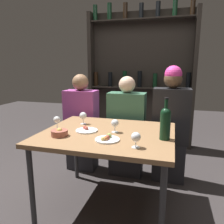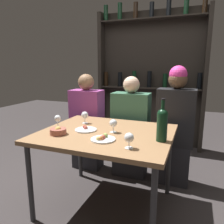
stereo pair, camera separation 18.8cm
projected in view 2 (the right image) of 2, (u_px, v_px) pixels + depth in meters
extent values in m
plane|color=#332D2D|center=(107.00, 205.00, 2.07)|extent=(10.00, 10.00, 0.00)
cube|color=olive|center=(106.00, 134.00, 1.92)|extent=(1.14, 0.95, 0.04)
cylinder|color=#2D2D30|center=(30.00, 184.00, 1.80)|extent=(0.04, 0.04, 0.69)
cylinder|color=#2D2D30|center=(153.00, 213.00, 1.44)|extent=(0.04, 0.04, 0.69)
cylinder|color=#2D2D30|center=(80.00, 149.00, 2.56)|extent=(0.04, 0.04, 0.69)
cylinder|color=#2D2D30|center=(169.00, 162.00, 2.20)|extent=(0.04, 0.04, 0.69)
cube|color=#28231E|center=(150.00, 80.00, 3.57)|extent=(1.65, 0.02, 2.14)
cube|color=#28231E|center=(102.00, 79.00, 3.77)|extent=(0.06, 0.18, 2.14)
cube|color=#28231E|center=(205.00, 82.00, 3.18)|extent=(0.06, 0.18, 2.14)
cube|color=#28231E|center=(149.00, 88.00, 3.50)|extent=(1.57, 0.18, 0.02)
cylinder|color=black|center=(106.00, 79.00, 3.74)|extent=(0.07, 0.07, 0.23)
cylinder|color=black|center=(120.00, 79.00, 3.64)|extent=(0.07, 0.07, 0.23)
cylinder|color=black|center=(134.00, 79.00, 3.56)|extent=(0.07, 0.07, 0.25)
cylinder|color=black|center=(150.00, 79.00, 3.48)|extent=(0.07, 0.07, 0.25)
cylinder|color=black|center=(165.00, 81.00, 3.38)|extent=(0.07, 0.07, 0.22)
cylinder|color=black|center=(182.00, 81.00, 3.29)|extent=(0.07, 0.07, 0.23)
cylinder|color=black|center=(200.00, 81.00, 3.21)|extent=(0.07, 0.07, 0.24)
cube|color=#28231E|center=(151.00, 19.00, 3.28)|extent=(1.57, 0.18, 0.02)
cylinder|color=black|center=(106.00, 13.00, 3.51)|extent=(0.07, 0.07, 0.24)
cylinder|color=black|center=(120.00, 12.00, 3.42)|extent=(0.07, 0.07, 0.26)
cylinder|color=black|center=(136.00, 11.00, 3.35)|extent=(0.07, 0.07, 0.25)
cylinder|color=black|center=(152.00, 10.00, 3.26)|extent=(0.07, 0.07, 0.22)
cylinder|color=black|center=(169.00, 8.00, 3.16)|extent=(0.07, 0.07, 0.23)
cylinder|color=black|center=(186.00, 7.00, 3.09)|extent=(0.07, 0.07, 0.23)
cylinder|color=black|center=(205.00, 5.00, 3.00)|extent=(0.07, 0.07, 0.23)
cylinder|color=black|center=(162.00, 128.00, 1.67)|extent=(0.08, 0.08, 0.21)
sphere|color=black|center=(163.00, 114.00, 1.64)|extent=(0.08, 0.08, 0.08)
cylinder|color=black|center=(163.00, 107.00, 1.63)|extent=(0.03, 0.03, 0.11)
cylinder|color=black|center=(163.00, 99.00, 1.62)|extent=(0.03, 0.03, 0.01)
cylinder|color=silver|center=(129.00, 148.00, 1.54)|extent=(0.06, 0.06, 0.00)
cylinder|color=silver|center=(129.00, 144.00, 1.53)|extent=(0.01, 0.01, 0.06)
sphere|color=silver|center=(129.00, 138.00, 1.52)|extent=(0.07, 0.07, 0.07)
cylinder|color=silver|center=(113.00, 132.00, 1.90)|extent=(0.06, 0.06, 0.00)
cylinder|color=silver|center=(113.00, 129.00, 1.90)|extent=(0.01, 0.01, 0.06)
sphere|color=silver|center=(113.00, 123.00, 1.89)|extent=(0.07, 0.07, 0.07)
cylinder|color=silver|center=(58.00, 128.00, 2.04)|extent=(0.06, 0.06, 0.00)
cylinder|color=silver|center=(58.00, 124.00, 2.03)|extent=(0.01, 0.01, 0.07)
sphere|color=silver|center=(58.00, 118.00, 2.02)|extent=(0.06, 0.06, 0.06)
cylinder|color=silver|center=(85.00, 123.00, 2.20)|extent=(0.06, 0.06, 0.00)
cylinder|color=silver|center=(85.00, 120.00, 2.20)|extent=(0.01, 0.01, 0.06)
sphere|color=silver|center=(85.00, 115.00, 2.18)|extent=(0.07, 0.07, 0.07)
cylinder|color=silver|center=(103.00, 139.00, 1.71)|extent=(0.19, 0.19, 0.01)
sphere|color=#C67038|center=(101.00, 138.00, 1.68)|extent=(0.04, 0.04, 0.04)
sphere|color=#99B256|center=(105.00, 136.00, 1.74)|extent=(0.04, 0.04, 0.04)
sphere|color=#B74C3D|center=(103.00, 137.00, 1.70)|extent=(0.04, 0.04, 0.04)
sphere|color=#E5BC66|center=(98.00, 138.00, 1.68)|extent=(0.04, 0.04, 0.04)
cylinder|color=silver|center=(86.00, 130.00, 1.96)|extent=(0.20, 0.20, 0.01)
sphere|color=#B74C3D|center=(85.00, 127.00, 2.00)|extent=(0.03, 0.03, 0.03)
sphere|color=#B74C3D|center=(86.00, 128.00, 1.96)|extent=(0.03, 0.03, 0.03)
sphere|color=#C67038|center=(86.00, 128.00, 1.97)|extent=(0.02, 0.02, 0.02)
cylinder|color=#995142|center=(58.00, 131.00, 1.85)|extent=(0.14, 0.14, 0.05)
sphere|color=gold|center=(58.00, 130.00, 1.84)|extent=(0.05, 0.05, 0.05)
cube|color=#26262B|center=(88.00, 150.00, 2.83)|extent=(0.35, 0.22, 0.45)
cube|color=#9E3F8C|center=(87.00, 112.00, 2.73)|extent=(0.39, 0.22, 0.56)
sphere|color=#8C6647|center=(86.00, 82.00, 2.65)|extent=(0.20, 0.20, 0.20)
cube|color=#26262B|center=(130.00, 157.00, 2.63)|extent=(0.38, 0.22, 0.45)
cube|color=#38664C|center=(131.00, 116.00, 2.53)|extent=(0.43, 0.22, 0.55)
sphere|color=beige|center=(131.00, 85.00, 2.45)|extent=(0.19, 0.19, 0.19)
cube|color=#26262B|center=(173.00, 163.00, 2.45)|extent=(0.36, 0.22, 0.45)
cube|color=black|center=(175.00, 117.00, 2.34)|extent=(0.40, 0.22, 0.61)
sphere|color=brown|center=(178.00, 80.00, 2.26)|extent=(0.19, 0.19, 0.19)
sphere|color=#EA3893|center=(178.00, 74.00, 2.25)|extent=(0.18, 0.18, 0.18)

